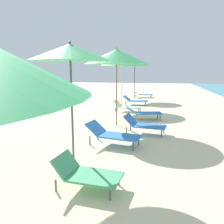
{
  "coord_description": "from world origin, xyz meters",
  "views": [
    {
      "loc": [
        0.73,
        2.89,
        2.16
      ],
      "look_at": [
        -0.33,
        8.57,
        1.08
      ],
      "focal_mm": 36.71,
      "sensor_mm": 36.0,
      "label": 1
    }
  ],
  "objects": [
    {
      "name": "lounger_fourth_shoreside",
      "position": [
        0.28,
        12.69,
        0.33
      ],
      "size": [
        1.62,
        0.86,
        0.59
      ],
      "rotation": [
        0.0,
        0.0,
        0.21
      ],
      "color": "blue",
      "rests_on": "ground"
    },
    {
      "name": "lounger_fifth_shoreside",
      "position": [
        -0.44,
        16.94,
        0.28
      ],
      "size": [
        1.5,
        0.73,
        0.56
      ],
      "rotation": [
        0.0,
        0.0,
        -0.06
      ],
      "color": "blue",
      "rests_on": "ground"
    },
    {
      "name": "umbrella_fourth",
      "position": [
        -0.7,
        11.54,
        2.62
      ],
      "size": [
        2.44,
        2.44,
        2.96
      ],
      "color": "olive",
      "rests_on": "ground"
    },
    {
      "name": "lounger_fourth_inland",
      "position": [
        0.42,
        10.49,
        0.32
      ],
      "size": [
        1.47,
        0.85,
        0.63
      ],
      "rotation": [
        0.0,
        0.0,
        -0.16
      ],
      "color": "blue",
      "rests_on": "ground"
    },
    {
      "name": "lounger_third_inland",
      "position": [
        -0.46,
        6.65,
        0.29
      ],
      "size": [
        1.27,
        0.77,
        0.59
      ],
      "rotation": [
        0.0,
        0.0,
        -0.12
      ],
      "color": "#4CA572",
      "rests_on": "ground"
    },
    {
      "name": "lounger_third_shoreside",
      "position": [
        -0.42,
        9.15,
        0.33
      ],
      "size": [
        1.66,
        0.95,
        0.63
      ],
      "rotation": [
        0.0,
        0.0,
        -0.21
      ],
      "color": "blue",
      "rests_on": "ground"
    },
    {
      "name": "umbrella_farthest",
      "position": [
        -0.73,
        19.75,
        2.68
      ],
      "size": [
        2.18,
        2.18,
        3.02
      ],
      "color": "#4C4C51",
      "rests_on": "ground"
    },
    {
      "name": "lounger_farthest_shoreside",
      "position": [
        -0.16,
        20.78,
        0.26
      ],
      "size": [
        1.57,
        0.88,
        0.5
      ],
      "rotation": [
        0.0,
        0.0,
        0.18
      ],
      "color": "blue",
      "rests_on": "ground"
    },
    {
      "name": "lounger_fifth_inland",
      "position": [
        -0.64,
        14.56,
        0.26
      ],
      "size": [
        1.47,
        0.72,
        0.57
      ],
      "rotation": [
        0.0,
        0.0,
        -0.08
      ],
      "color": "white",
      "rests_on": "ground"
    },
    {
      "name": "umbrella_third",
      "position": [
        -1.15,
        7.88,
        2.53
      ],
      "size": [
        1.87,
        1.87,
        2.77
      ],
      "color": "#4C4C51",
      "rests_on": "ground"
    },
    {
      "name": "umbrella_fifth",
      "position": [
        -1.1,
        15.8,
        2.67
      ],
      "size": [
        2.42,
        2.42,
        3.06
      ],
      "color": "silver",
      "rests_on": "ground"
    }
  ]
}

